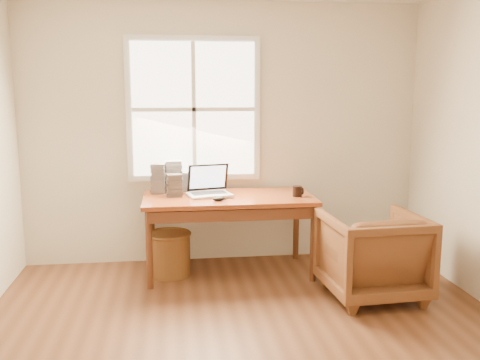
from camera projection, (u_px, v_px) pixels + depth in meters
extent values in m
cube|color=beige|center=(224.00, 134.00, 5.40)|extent=(4.00, 0.02, 2.60)
cube|color=beige|center=(464.00, 337.00, 0.99)|extent=(4.00, 0.02, 2.60)
cube|color=silver|center=(194.00, 109.00, 5.29)|extent=(1.32, 0.05, 1.42)
cube|color=white|center=(194.00, 109.00, 5.26)|extent=(1.20, 0.02, 1.30)
cube|color=silver|center=(194.00, 109.00, 5.25)|extent=(0.04, 0.02, 1.30)
cube|color=silver|center=(194.00, 109.00, 5.25)|extent=(1.20, 0.02, 0.04)
cube|color=brown|center=(229.00, 198.00, 5.05)|extent=(1.60, 0.80, 0.04)
imported|color=brown|center=(372.00, 255.00, 4.51)|extent=(0.83, 0.85, 0.73)
cylinder|color=brown|center=(169.00, 254.00, 5.07)|extent=(0.47, 0.47, 0.40)
ellipsoid|color=black|center=(219.00, 199.00, 4.83)|extent=(0.13, 0.10, 0.04)
cylinder|color=black|center=(297.00, 191.00, 5.02)|extent=(0.10, 0.10, 0.10)
cube|color=silver|center=(174.00, 176.00, 5.23)|extent=(0.16, 0.15, 0.31)
cube|color=#232327|center=(174.00, 185.00, 5.03)|extent=(0.15, 0.14, 0.21)
cube|color=#9696A3|center=(159.00, 179.00, 5.15)|extent=(0.15, 0.13, 0.29)
cube|color=silver|center=(188.00, 181.00, 5.28)|extent=(0.16, 0.14, 0.19)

